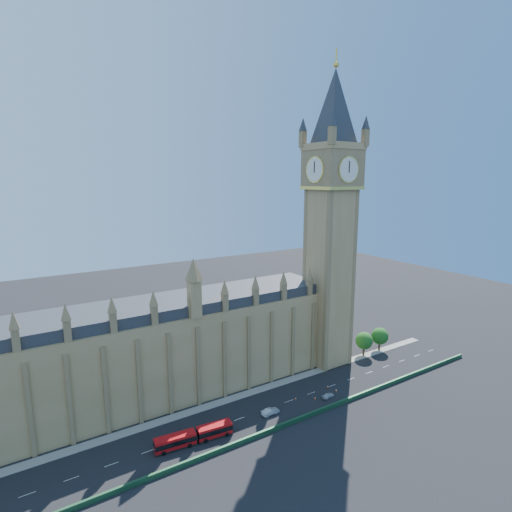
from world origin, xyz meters
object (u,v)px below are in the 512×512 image
red_bus (194,436)px  car_silver (270,411)px  car_white (328,396)px  car_grey (271,411)px

red_bus → car_silver: bearing=6.1°
car_white → red_bus: bearing=80.3°
car_grey → car_white: size_ratio=1.15×
car_silver → car_white: 18.61m
red_bus → car_white: 40.29m
red_bus → car_white: red_bus is taller
car_grey → car_white: 18.44m
car_silver → red_bus: bearing=87.8°
car_grey → car_white: bearing=-98.7°
car_silver → car_white: car_silver is taller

